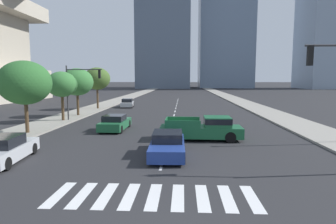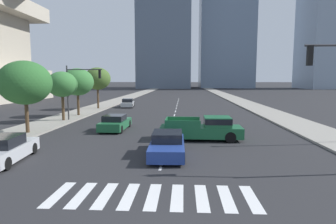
{
  "view_description": "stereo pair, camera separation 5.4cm",
  "coord_description": "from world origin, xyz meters",
  "px_view_note": "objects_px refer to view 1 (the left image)",
  "views": [
    {
      "loc": [
        1.06,
        -5.49,
        4.34
      ],
      "look_at": [
        0.0,
        14.61,
        2.0
      ],
      "focal_mm": 30.44,
      "sensor_mm": 36.0,
      "label": 1
    },
    {
      "loc": [
        1.12,
        -5.48,
        4.34
      ],
      "look_at": [
        0.0,
        14.61,
        2.0
      ],
      "focal_mm": 30.44,
      "sensor_mm": 36.0,
      "label": 2
    }
  ],
  "objects_px": {
    "street_tree_fourth": "(97,79)",
    "sedan_silver_1": "(127,103)",
    "sedan_silver_3": "(5,150)",
    "pickup_truck": "(205,128)",
    "street_tree_third": "(77,82)",
    "street_tree_second": "(62,84)",
    "sedan_green_0": "(115,123)",
    "sedan_blue_2": "(168,145)",
    "street_tree_nearest": "(25,83)",
    "traffic_signal_far": "(80,83)"
  },
  "relations": [
    {
      "from": "sedan_silver_1",
      "to": "pickup_truck",
      "type": "bearing_deg",
      "value": -162.16
    },
    {
      "from": "sedan_silver_3",
      "to": "traffic_signal_far",
      "type": "bearing_deg",
      "value": -1.28
    },
    {
      "from": "sedan_blue_2",
      "to": "street_tree_nearest",
      "type": "distance_m",
      "value": 13.12
    },
    {
      "from": "street_tree_third",
      "to": "traffic_signal_far",
      "type": "bearing_deg",
      "value": -65.36
    },
    {
      "from": "pickup_truck",
      "to": "sedan_silver_1",
      "type": "distance_m",
      "value": 25.37
    },
    {
      "from": "sedan_silver_3",
      "to": "street_tree_fourth",
      "type": "relative_size",
      "value": 0.79
    },
    {
      "from": "street_tree_third",
      "to": "street_tree_nearest",
      "type": "bearing_deg",
      "value": -90.0
    },
    {
      "from": "pickup_truck",
      "to": "street_tree_nearest",
      "type": "bearing_deg",
      "value": 175.5
    },
    {
      "from": "sedan_green_0",
      "to": "street_tree_second",
      "type": "bearing_deg",
      "value": 56.96
    },
    {
      "from": "sedan_green_0",
      "to": "street_tree_fourth",
      "type": "bearing_deg",
      "value": 23.12
    },
    {
      "from": "pickup_truck",
      "to": "street_tree_third",
      "type": "distance_m",
      "value": 18.7
    },
    {
      "from": "sedan_silver_1",
      "to": "street_tree_second",
      "type": "distance_m",
      "value": 15.98
    },
    {
      "from": "traffic_signal_far",
      "to": "street_tree_second",
      "type": "bearing_deg",
      "value": -168.71
    },
    {
      "from": "sedan_silver_1",
      "to": "sedan_silver_3",
      "type": "xyz_separation_m",
      "value": [
        -0.74,
        -29.33,
        0.03
      ]
    },
    {
      "from": "sedan_green_0",
      "to": "sedan_silver_1",
      "type": "relative_size",
      "value": 1.02
    },
    {
      "from": "pickup_truck",
      "to": "street_tree_second",
      "type": "relative_size",
      "value": 1.17
    },
    {
      "from": "sedan_blue_2",
      "to": "sedan_silver_3",
      "type": "bearing_deg",
      "value": -79.33
    },
    {
      "from": "pickup_truck",
      "to": "street_tree_fourth",
      "type": "height_order",
      "value": "street_tree_fourth"
    },
    {
      "from": "traffic_signal_far",
      "to": "street_tree_third",
      "type": "distance_m",
      "value": 4.23
    },
    {
      "from": "sedan_green_0",
      "to": "sedan_blue_2",
      "type": "relative_size",
      "value": 0.94
    },
    {
      "from": "sedan_silver_1",
      "to": "street_tree_second",
      "type": "bearing_deg",
      "value": 160.75
    },
    {
      "from": "pickup_truck",
      "to": "sedan_green_0",
      "type": "relative_size",
      "value": 1.3
    },
    {
      "from": "pickup_truck",
      "to": "sedan_green_0",
      "type": "height_order",
      "value": "pickup_truck"
    },
    {
      "from": "sedan_silver_1",
      "to": "sedan_blue_2",
      "type": "relative_size",
      "value": 0.92
    },
    {
      "from": "sedan_silver_3",
      "to": "street_tree_second",
      "type": "xyz_separation_m",
      "value": [
        -2.9,
        14.09,
        3.15
      ]
    },
    {
      "from": "street_tree_fourth",
      "to": "sedan_silver_1",
      "type": "bearing_deg",
      "value": 42.45
    },
    {
      "from": "street_tree_fourth",
      "to": "pickup_truck",
      "type": "bearing_deg",
      "value": -55.24
    },
    {
      "from": "pickup_truck",
      "to": "street_tree_third",
      "type": "bearing_deg",
      "value": 139.31
    },
    {
      "from": "street_tree_third",
      "to": "sedan_blue_2",
      "type": "bearing_deg",
      "value": -55.46
    },
    {
      "from": "sedan_green_0",
      "to": "street_tree_second",
      "type": "relative_size",
      "value": 0.9
    },
    {
      "from": "street_tree_nearest",
      "to": "pickup_truck",
      "type": "bearing_deg",
      "value": -5.25
    },
    {
      "from": "sedan_silver_3",
      "to": "street_tree_nearest",
      "type": "xyz_separation_m",
      "value": [
        -2.9,
        7.36,
        3.41
      ]
    },
    {
      "from": "sedan_blue_2",
      "to": "sedan_silver_3",
      "type": "xyz_separation_m",
      "value": [
        -8.47,
        -1.77,
        0.03
      ]
    },
    {
      "from": "pickup_truck",
      "to": "street_tree_fourth",
      "type": "distance_m",
      "value": 24.5
    },
    {
      "from": "street_tree_nearest",
      "to": "street_tree_third",
      "type": "height_order",
      "value": "street_tree_nearest"
    },
    {
      "from": "traffic_signal_far",
      "to": "pickup_truck",
      "type": "bearing_deg",
      "value": -34.72
    },
    {
      "from": "sedan_green_0",
      "to": "street_tree_nearest",
      "type": "distance_m",
      "value": 7.65
    },
    {
      "from": "sedan_green_0",
      "to": "sedan_silver_3",
      "type": "relative_size",
      "value": 0.97
    },
    {
      "from": "sedan_green_0",
      "to": "traffic_signal_far",
      "type": "relative_size",
      "value": 0.81
    },
    {
      "from": "sedan_silver_1",
      "to": "sedan_blue_2",
      "type": "height_order",
      "value": "sedan_silver_1"
    },
    {
      "from": "street_tree_second",
      "to": "sedan_green_0",
      "type": "bearing_deg",
      "value": -34.67
    },
    {
      "from": "sedan_green_0",
      "to": "sedan_silver_1",
      "type": "xyz_separation_m",
      "value": [
        -2.8,
        19.69,
        0.0
      ]
    },
    {
      "from": "sedan_silver_1",
      "to": "street_tree_nearest",
      "type": "bearing_deg",
      "value": 164.78
    },
    {
      "from": "traffic_signal_far",
      "to": "street_tree_second",
      "type": "relative_size",
      "value": 1.12
    },
    {
      "from": "street_tree_second",
      "to": "street_tree_fourth",
      "type": "bearing_deg",
      "value": 90.0
    },
    {
      "from": "pickup_truck",
      "to": "street_tree_fourth",
      "type": "bearing_deg",
      "value": 125.5
    },
    {
      "from": "sedan_blue_2",
      "to": "pickup_truck",
      "type": "bearing_deg",
      "value": 149.25
    },
    {
      "from": "sedan_silver_3",
      "to": "street_tree_fourth",
      "type": "xyz_separation_m",
      "value": [
        -2.9,
        26.0,
        3.74
      ]
    },
    {
      "from": "traffic_signal_far",
      "to": "street_tree_third",
      "type": "height_order",
      "value": "traffic_signal_far"
    },
    {
      "from": "street_tree_fourth",
      "to": "street_tree_second",
      "type": "bearing_deg",
      "value": -90.0
    }
  ]
}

